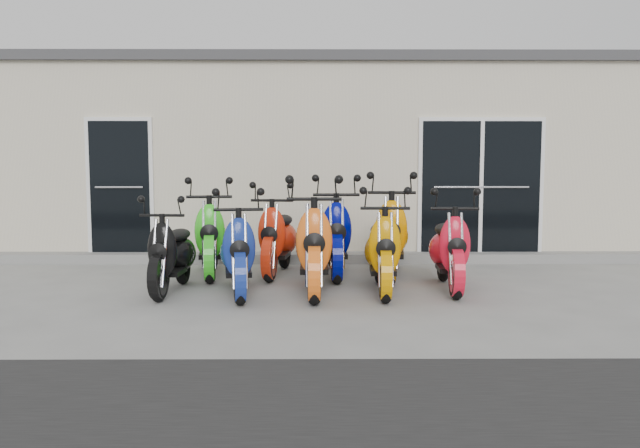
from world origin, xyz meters
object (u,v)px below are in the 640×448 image
(scooter_front_black, at_px, (172,243))
(scooter_front_red, at_px, (450,238))
(scooter_front_orange_a, at_px, (314,234))
(scooter_back_green, at_px, (211,226))
(scooter_front_blue, at_px, (238,241))
(scooter_front_orange_b, at_px, (383,239))
(scooter_back_blue, at_px, (335,225))
(scooter_back_yellow, at_px, (392,224))
(scooter_back_red, at_px, (278,228))

(scooter_front_black, relative_size, scooter_front_red, 0.93)
(scooter_front_orange_a, xyz_separation_m, scooter_back_green, (-1.45, 1.23, -0.02))
(scooter_front_blue, relative_size, scooter_front_orange_b, 0.99)
(scooter_front_black, xyz_separation_m, scooter_front_orange_b, (2.57, -0.03, 0.05))
(scooter_front_black, xyz_separation_m, scooter_front_blue, (0.82, -0.13, 0.05))
(scooter_front_blue, bearing_deg, scooter_front_orange_a, -3.88)
(scooter_front_blue, bearing_deg, scooter_back_blue, 38.11)
(scooter_front_black, relative_size, scooter_back_yellow, 0.82)
(scooter_front_blue, bearing_deg, scooter_front_orange_b, -5.84)
(scooter_front_black, height_order, scooter_front_red, scooter_front_red)
(scooter_front_orange_a, relative_size, scooter_back_blue, 1.01)
(scooter_front_blue, distance_m, scooter_front_orange_b, 1.75)
(scooter_front_orange_b, xyz_separation_m, scooter_back_red, (-1.35, 1.26, 0.01))
(scooter_front_black, bearing_deg, scooter_front_blue, -6.40)
(scooter_front_orange_a, distance_m, scooter_front_orange_b, 0.84)
(scooter_front_orange_b, relative_size, scooter_back_red, 0.98)
(scooter_back_red, relative_size, scooter_back_yellow, 0.91)
(scooter_front_black, xyz_separation_m, scooter_back_red, (1.22, 1.23, 0.06))
(scooter_back_red, height_order, scooter_back_blue, scooter_back_blue)
(scooter_back_green, height_order, scooter_back_blue, scooter_back_blue)
(scooter_front_blue, relative_size, scooter_front_red, 1.01)
(scooter_front_blue, distance_m, scooter_back_red, 1.41)
(scooter_front_orange_b, xyz_separation_m, scooter_back_blue, (-0.55, 1.19, 0.06))
(scooter_front_orange_a, relative_size, scooter_back_yellow, 0.98)
(scooter_front_black, distance_m, scooter_front_blue, 0.83)
(scooter_back_green, bearing_deg, scooter_front_blue, -75.09)
(scooter_front_orange_a, height_order, scooter_front_red, scooter_front_orange_a)
(scooter_front_blue, bearing_deg, scooter_back_green, 103.36)
(scooter_front_black, bearing_deg, scooter_front_red, 4.88)
(scooter_front_red, bearing_deg, scooter_back_yellow, 125.00)
(scooter_back_red, height_order, scooter_back_yellow, scooter_back_yellow)
(scooter_front_blue, bearing_deg, scooter_back_red, 64.82)
(scooter_front_orange_b, bearing_deg, scooter_front_orange_a, -176.13)
(scooter_back_green, bearing_deg, scooter_back_yellow, -8.55)
(scooter_front_orange_a, relative_size, scooter_front_orange_b, 1.10)
(scooter_front_orange_b, height_order, scooter_front_red, scooter_front_orange_b)
(scooter_front_blue, xyz_separation_m, scooter_front_red, (2.60, 0.27, -0.00))
(scooter_front_orange_b, bearing_deg, scooter_back_red, 139.86)
(scooter_front_red, relative_size, scooter_back_red, 0.97)
(scooter_front_red, distance_m, scooter_back_yellow, 1.17)
(scooter_front_orange_a, height_order, scooter_back_yellow, scooter_back_yellow)
(scooter_front_orange_a, distance_m, scooter_front_red, 1.69)
(scooter_front_blue, xyz_separation_m, scooter_front_orange_b, (1.75, 0.10, 0.01))
(scooter_back_blue, bearing_deg, scooter_front_black, -150.91)
(scooter_front_orange_a, distance_m, scooter_back_green, 1.91)
(scooter_front_black, height_order, scooter_front_orange_b, scooter_front_orange_b)
(scooter_front_orange_b, distance_m, scooter_front_red, 0.87)
(scooter_front_red, xyz_separation_m, scooter_back_red, (-2.20, 1.09, 0.02))
(scooter_front_orange_b, height_order, scooter_back_red, scooter_back_red)
(scooter_front_black, bearing_deg, scooter_front_orange_a, 0.97)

